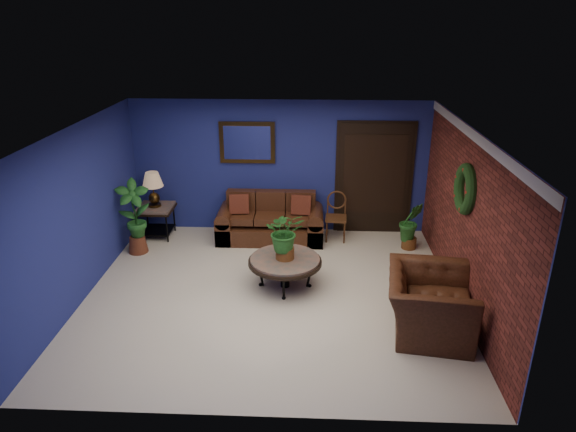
{
  "coord_description": "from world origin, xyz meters",
  "views": [
    {
      "loc": [
        0.55,
        -6.7,
        3.98
      ],
      "look_at": [
        0.23,
        0.55,
        1.05
      ],
      "focal_mm": 32.0,
      "sensor_mm": 36.0,
      "label": 1
    }
  ],
  "objects_px": {
    "coffee_table": "(285,262)",
    "armchair": "(429,303)",
    "sofa": "(271,223)",
    "side_chair": "(336,213)",
    "table_lamp": "(153,185)",
    "end_table": "(156,213)"
  },
  "relations": [
    {
      "from": "coffee_table",
      "to": "side_chair",
      "type": "bearing_deg",
      "value": 65.33
    },
    {
      "from": "sofa",
      "to": "table_lamp",
      "type": "relative_size",
      "value": 3.08
    },
    {
      "from": "table_lamp",
      "to": "side_chair",
      "type": "xyz_separation_m",
      "value": [
        3.35,
        0.07,
        -0.5
      ]
    },
    {
      "from": "sofa",
      "to": "coffee_table",
      "type": "relative_size",
      "value": 1.73
    },
    {
      "from": "end_table",
      "to": "table_lamp",
      "type": "distance_m",
      "value": 0.55
    },
    {
      "from": "end_table",
      "to": "armchair",
      "type": "height_order",
      "value": "armchair"
    },
    {
      "from": "sofa",
      "to": "table_lamp",
      "type": "xyz_separation_m",
      "value": [
        -2.14,
        -0.02,
        0.72
      ]
    },
    {
      "from": "side_chair",
      "to": "armchair",
      "type": "bearing_deg",
      "value": -65.9
    },
    {
      "from": "coffee_table",
      "to": "end_table",
      "type": "height_order",
      "value": "end_table"
    },
    {
      "from": "side_chair",
      "to": "armchair",
      "type": "xyz_separation_m",
      "value": [
        1.1,
        -2.94,
        -0.1
      ]
    },
    {
      "from": "coffee_table",
      "to": "table_lamp",
      "type": "bearing_deg",
      "value": 144.34
    },
    {
      "from": "table_lamp",
      "to": "armchair",
      "type": "relative_size",
      "value": 0.5
    },
    {
      "from": "sofa",
      "to": "end_table",
      "type": "relative_size",
      "value": 2.95
    },
    {
      "from": "coffee_table",
      "to": "armchair",
      "type": "distance_m",
      "value": 2.23
    },
    {
      "from": "coffee_table",
      "to": "side_chair",
      "type": "distance_m",
      "value": 2.05
    },
    {
      "from": "end_table",
      "to": "coffee_table",
      "type": "bearing_deg",
      "value": -35.66
    },
    {
      "from": "sofa",
      "to": "side_chair",
      "type": "distance_m",
      "value": 1.23
    },
    {
      "from": "coffee_table",
      "to": "table_lamp",
      "type": "height_order",
      "value": "table_lamp"
    },
    {
      "from": "sofa",
      "to": "side_chair",
      "type": "relative_size",
      "value": 2.17
    },
    {
      "from": "coffee_table",
      "to": "armchair",
      "type": "relative_size",
      "value": 0.89
    },
    {
      "from": "end_table",
      "to": "side_chair",
      "type": "relative_size",
      "value": 0.74
    },
    {
      "from": "table_lamp",
      "to": "armchair",
      "type": "distance_m",
      "value": 5.33
    }
  ]
}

